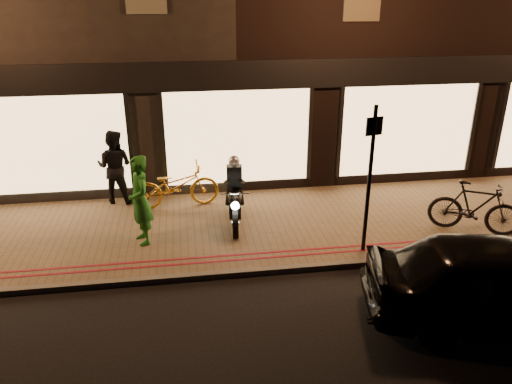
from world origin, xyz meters
TOP-DOWN VIEW (x-y plane):
  - ground at (0.00, 0.00)m, footprint 90.00×90.00m
  - sidewalk at (0.00, 2.00)m, footprint 50.00×4.00m
  - kerb_stone at (0.00, 0.05)m, footprint 50.00×0.14m
  - red_kerb_lines at (0.00, 0.55)m, footprint 50.00×0.26m
  - building_row at (-0.00, 8.99)m, footprint 48.00×10.11m
  - motorcycle at (-0.29, 2.10)m, footprint 0.61×1.94m
  - sign_post at (2.17, 0.50)m, footprint 0.35×0.11m
  - bicycle_gold at (-1.61, 3.24)m, footprint 2.16×0.98m
  - bicycle_dark at (4.81, 0.92)m, footprint 1.95×1.40m
  - person_green at (-2.31, 1.51)m, footprint 0.66×0.80m
  - person_dark at (-3.06, 3.80)m, footprint 1.05×0.91m
  - parked_car at (3.60, -1.96)m, footprint 4.66×2.64m

SIDE VIEW (x-z plane):
  - ground at x=0.00m, z-range 0.00..0.00m
  - sidewalk at x=0.00m, z-range 0.00..0.12m
  - kerb_stone at x=0.00m, z-range 0.00..0.12m
  - red_kerb_lines at x=0.00m, z-range 0.12..0.13m
  - bicycle_gold at x=-1.61m, z-range 0.12..1.22m
  - bicycle_dark at x=4.81m, z-range 0.12..1.28m
  - motorcycle at x=-0.29m, z-range -0.06..1.53m
  - parked_car at x=3.60m, z-range 0.00..1.50m
  - person_dark at x=-3.06m, z-range 0.12..1.96m
  - person_green at x=-2.31m, z-range 0.12..2.02m
  - sign_post at x=2.17m, z-range 0.30..3.30m
  - building_row at x=0.00m, z-range 0.00..8.50m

